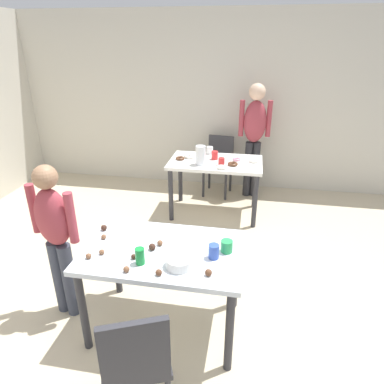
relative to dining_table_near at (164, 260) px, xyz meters
The scene contains 33 objects.
ground_plane 0.66m from the dining_table_near, 11.60° to the right, with size 6.40×6.40×0.00m, color beige.
wall_back 3.25m from the dining_table_near, 88.01° to the left, with size 6.40×0.10×2.60m, color beige.
dining_table_near is the anchor object (origin of this frame).
dining_table_far 2.08m from the dining_table_near, 85.73° to the left, with size 1.19×0.71×0.75m.
chair_near_table 0.77m from the dining_table_near, 88.29° to the right, with size 0.52×0.52×0.87m.
chair_far_table 2.80m from the dining_table_near, 87.31° to the left, with size 0.45×0.45×0.87m.
person_girl_near 0.89m from the dining_table_near, behind, with size 0.45×0.27×1.36m.
person_adult_far 2.85m from the dining_table_near, 77.31° to the left, with size 0.45×0.23×1.65m.
mixing_bowl 0.28m from the dining_table_near, 48.27° to the right, with size 0.19×0.19×0.07m, color white.
soda_can 0.28m from the dining_table_near, 119.35° to the right, with size 0.07×0.07×0.12m, color #198438.
fork_near 0.35m from the dining_table_near, 130.33° to the left, with size 0.17×0.02×0.01m, color silver.
cup_near_0 0.42m from the dining_table_near, ahead, with size 0.08×0.08×0.11m, color #3351B2.
cup_near_1 0.50m from the dining_table_near, ahead, with size 0.09×0.09×0.09m, color green.
cake_ball_0 0.14m from the dining_table_near, 128.97° to the left, with size 0.04×0.04×0.04m, color brown.
cake_ball_1 0.38m from the dining_table_near, 119.51° to the right, with size 0.04×0.04×0.04m, color brown.
cake_ball_2 0.47m from the dining_table_near, 161.27° to the right, with size 0.04×0.04×0.04m, color brown.
cake_ball_3 0.55m from the dining_table_near, 157.01° to the right, with size 0.04×0.04×0.04m, color brown.
cake_ball_4 0.52m from the dining_table_near, behind, with size 0.04×0.04×0.04m, color brown.
cake_ball_5 0.33m from the dining_table_near, 80.90° to the right, with size 0.05×0.05×0.05m, color brown.
cake_ball_6 0.15m from the dining_table_near, 166.16° to the right, with size 0.05×0.05×0.05m, color #3D2319.
cake_ball_7 0.59m from the dining_table_near, 161.77° to the left, with size 0.05×0.05×0.05m, color #3D2319.
cake_ball_8 0.47m from the dining_table_near, 33.65° to the right, with size 0.05×0.05×0.05m, color brown.
cake_ball_9 0.27m from the dining_table_near, 138.28° to the right, with size 0.04×0.04×0.04m, color #3D2319.
pitcher_far 1.93m from the dining_table_near, 90.51° to the left, with size 0.13×0.13×0.24m, color white.
cup_far_0 2.37m from the dining_table_near, 89.05° to the left, with size 0.09×0.09×0.10m, color white.
cup_far_1 2.16m from the dining_table_near, 86.44° to the left, with size 0.08×0.08×0.11m, color red.
cup_far_2 1.95m from the dining_table_near, 82.78° to the left, with size 0.08×0.08×0.10m, color red.
donut_far_0 2.08m from the dining_table_near, 98.55° to the left, with size 0.12×0.12×0.03m, color brown.
donut_far_1 1.83m from the dining_table_near, 81.83° to the left, with size 0.12×0.12×0.04m, color white.
donut_far_2 2.20m from the dining_table_near, 79.01° to the left, with size 0.10×0.10×0.03m, color pink.
donut_far_3 2.21m from the dining_table_near, 73.25° to the left, with size 0.11×0.11×0.03m, color white.
donut_far_4 2.16m from the dining_table_near, 95.48° to the left, with size 0.13×0.13×0.04m, color white.
donut_far_5 1.99m from the dining_table_near, 78.86° to the left, with size 0.13×0.13×0.04m, color brown.
Camera 1 is at (0.49, -2.06, 2.20)m, focal length 31.93 mm.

